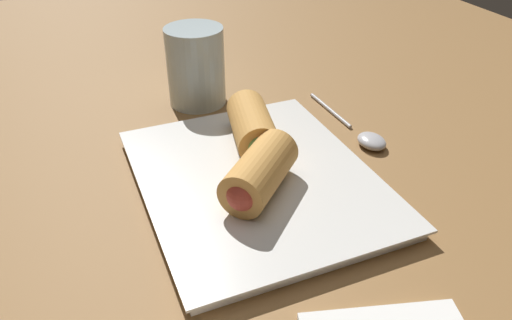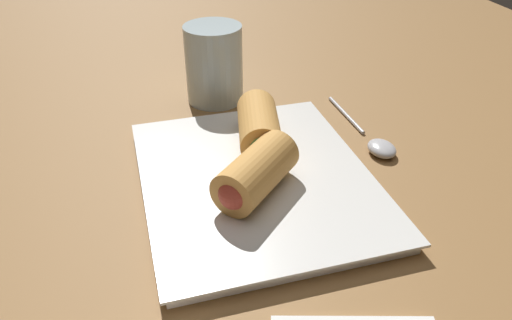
# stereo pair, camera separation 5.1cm
# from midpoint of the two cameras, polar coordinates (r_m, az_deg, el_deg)

# --- Properties ---
(table_surface) EXTENTS (1.80, 1.40, 0.02)m
(table_surface) POSITION_cam_midpoint_polar(r_m,az_deg,el_deg) (0.54, -1.15, -4.09)
(table_surface) COLOR olive
(table_surface) RESTS_ON ground
(serving_plate) EXTENTS (0.29, 0.24, 0.01)m
(serving_plate) POSITION_cam_midpoint_polar(r_m,az_deg,el_deg) (0.54, -2.73, -2.44)
(serving_plate) COLOR silver
(serving_plate) RESTS_ON table_surface
(roll_front_left) EXTENTS (0.11, 0.07, 0.05)m
(roll_front_left) POSITION_cam_midpoint_polar(r_m,az_deg,el_deg) (0.57, -2.91, 3.61)
(roll_front_left) COLOR #D19347
(roll_front_left) RESTS_ON serving_plate
(roll_front_right) EXTENTS (0.10, 0.10, 0.05)m
(roll_front_right) POSITION_cam_midpoint_polar(r_m,az_deg,el_deg) (0.49, -2.76, -1.75)
(roll_front_right) COLOR #D19347
(roll_front_right) RESTS_ON serving_plate
(spoon) EXTENTS (0.17, 0.03, 0.01)m
(spoon) POSITION_cam_midpoint_polar(r_m,az_deg,el_deg) (0.63, 10.19, 2.56)
(spoon) COLOR #B2B2B7
(spoon) RESTS_ON table_surface
(drinking_glass) EXTENTS (0.08, 0.08, 0.11)m
(drinking_glass) POSITION_cam_midpoint_polar(r_m,az_deg,el_deg) (0.70, -9.02, 10.48)
(drinking_glass) COLOR silver
(drinking_glass) RESTS_ON table_surface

